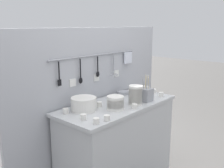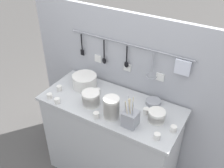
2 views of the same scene
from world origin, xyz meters
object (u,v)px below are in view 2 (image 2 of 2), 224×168
object	(u,v)px
plate_stack	(85,81)
cup_front_left	(157,136)
bowl_stack_wide_centre	(111,108)
cup_back_right	(98,91)
cup_beside_plates	(50,96)
steel_mixing_bowl	(153,102)
cup_front_right	(96,115)
cup_centre	(59,88)
cutlery_caddy	(130,118)
cup_edge_near	(146,111)
cup_by_caddy	(108,101)
cup_edge_far	(173,129)
cup_mid_row	(57,101)
cup_back_left	(74,77)
bowl_stack_tall_left	(157,116)
bowl_stack_nested_right	(91,98)

from	to	relation	value
plate_stack	cup_front_left	distance (m)	0.90
bowl_stack_wide_centre	cup_back_right	distance (m)	0.35
bowl_stack_wide_centre	cup_beside_plates	distance (m)	0.61
steel_mixing_bowl	cup_front_right	distance (m)	0.52
steel_mixing_bowl	cup_centre	size ratio (longest dim) A/B	2.66
cutlery_caddy	cup_edge_near	bearing A→B (deg)	75.46
cup_by_caddy	cup_back_right	bearing A→B (deg)	154.16
cup_edge_far	cup_back_right	bearing A→B (deg)	171.64
cup_back_right	bowl_stack_wide_centre	bearing A→B (deg)	-38.03
cup_edge_far	cup_edge_near	bearing A→B (deg)	162.70
plate_stack	cup_beside_plates	world-z (taller)	plate_stack
cup_edge_far	cup_edge_near	distance (m)	0.28
cutlery_caddy	cup_front_left	bearing A→B (deg)	-7.70
plate_stack	cup_edge_near	world-z (taller)	plate_stack
cup_mid_row	cup_by_caddy	world-z (taller)	same
cup_back_left	cup_edge_near	xyz separation A→B (m)	(0.83, -0.11, 0.00)
cutlery_caddy	cup_centre	bearing A→B (deg)	174.46
cup_edge_far	cup_centre	size ratio (longest dim) A/B	1.00
cup_back_left	cup_front_left	world-z (taller)	same
cup_back_left	cup_mid_row	distance (m)	0.40
cup_back_left	cup_by_caddy	xyz separation A→B (m)	(0.48, -0.16, 0.00)
cup_back_right	cup_centre	bearing A→B (deg)	-156.80
plate_stack	cup_edge_far	xyz separation A→B (m)	(0.93, -0.14, -0.04)
steel_mixing_bowl	cup_front_right	size ratio (longest dim) A/B	2.66
cutlery_caddy	cup_centre	distance (m)	0.78
cup_back_right	plate_stack	bearing A→B (deg)	168.82
plate_stack	cup_centre	world-z (taller)	plate_stack
bowl_stack_tall_left	plate_stack	world-z (taller)	plate_stack
cup_back_left	cup_front_right	distance (m)	0.62
steel_mixing_bowl	cup_beside_plates	xyz separation A→B (m)	(-0.82, -0.40, 0.01)
bowl_stack_wide_centre	cup_beside_plates	world-z (taller)	bowl_stack_wide_centre
bowl_stack_tall_left	cup_back_left	world-z (taller)	bowl_stack_tall_left
cutlery_caddy	cup_mid_row	xyz separation A→B (m)	(-0.67, -0.08, -0.04)
cup_back_left	cup_beside_plates	world-z (taller)	same
cup_centre	cup_edge_far	bearing A→B (deg)	1.56
cup_front_left	cup_edge_far	world-z (taller)	same
cutlery_caddy	cup_back_right	distance (m)	0.50
plate_stack	cup_beside_plates	size ratio (longest dim) A/B	4.59
bowl_stack_nested_right	cutlery_caddy	distance (m)	0.41
bowl_stack_wide_centre	cup_beside_plates	bearing A→B (deg)	-173.51
cup_back_left	cup_edge_near	bearing A→B (deg)	-7.81
steel_mixing_bowl	cup_mid_row	world-z (taller)	cup_mid_row
bowl_stack_wide_centre	cutlery_caddy	world-z (taller)	cutlery_caddy
cutlery_caddy	steel_mixing_bowl	bearing A→B (deg)	81.52
steel_mixing_bowl	cup_front_right	bearing A→B (deg)	-129.15
cup_front_left	cup_edge_far	xyz separation A→B (m)	(0.08, 0.14, 0.00)
bowl_stack_nested_right	cup_front_left	size ratio (longest dim) A/B	3.07
cup_mid_row	cup_front_right	size ratio (longest dim) A/B	1.00
cup_edge_far	cup_back_right	size ratio (longest dim) A/B	1.00
cup_back_left	plate_stack	bearing A→B (deg)	-17.34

